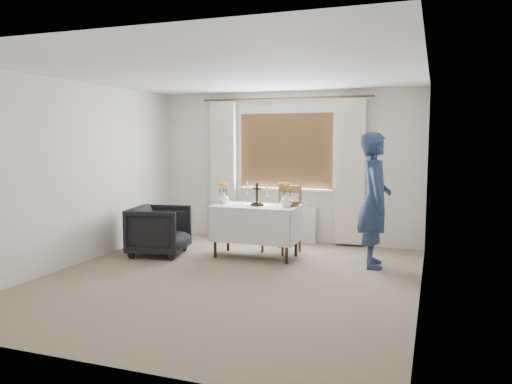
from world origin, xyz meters
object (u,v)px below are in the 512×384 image
at_px(wooden_chair, 281,219).
at_px(flower_vase_right, 286,200).
at_px(person, 374,200).
at_px(wooden_cross, 257,194).
at_px(altar_table, 256,231).
at_px(armchair, 159,231).
at_px(flower_vase_left, 223,198).

height_order(wooden_chair, flower_vase_right, wooden_chair).
relative_size(wooden_chair, person, 0.57).
bearing_deg(wooden_chair, wooden_cross, -90.47).
xyz_separation_m(altar_table, wooden_cross, (0.03, -0.03, 0.55)).
xyz_separation_m(wooden_chair, armchair, (-1.65, -0.80, -0.15)).
distance_m(person, flower_vase_left, 2.20).
bearing_deg(altar_table, person, 1.62).
height_order(person, wooden_cross, person).
bearing_deg(altar_table, flower_vase_left, 175.20).
relative_size(person, flower_vase_right, 9.88).
xyz_separation_m(altar_table, wooden_chair, (0.25, 0.45, 0.13)).
relative_size(armchair, person, 0.44).
height_order(altar_table, wooden_cross, wooden_cross).
xyz_separation_m(armchair, flower_vase_left, (0.87, 0.39, 0.48)).
relative_size(wooden_chair, flower_vase_right, 5.59).
bearing_deg(flower_vase_right, wooden_cross, -175.08).
relative_size(altar_table, wooden_chair, 1.21).
distance_m(altar_table, wooden_cross, 0.55).
xyz_separation_m(altar_table, flower_vase_right, (0.46, 0.00, 0.47)).
bearing_deg(wooden_cross, flower_vase_left, -167.98).
bearing_deg(flower_vase_left, altar_table, -4.80).
height_order(person, flower_vase_left, person).
bearing_deg(armchair, altar_table, -86.25).
bearing_deg(flower_vase_left, armchair, -155.87).
bearing_deg(altar_table, wooden_chair, 61.37).
bearing_deg(wooden_cross, person, 22.77).
distance_m(wooden_chair, person, 1.54).
bearing_deg(flower_vase_left, flower_vase_right, -2.40).
distance_m(altar_table, wooden_chair, 0.53).
xyz_separation_m(wooden_chair, person, (1.43, -0.41, 0.39)).
bearing_deg(flower_vase_right, person, 2.08).
bearing_deg(person, flower_vase_left, 78.40).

